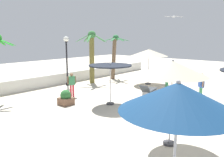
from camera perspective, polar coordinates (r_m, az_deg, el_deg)
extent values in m
plane|color=beige|center=(11.41, 13.60, -9.00)|extent=(56.00, 56.00, 0.00)
cube|color=silver|center=(17.98, -15.89, -0.60)|extent=(25.20, 0.30, 0.88)
cylinder|color=#333338|center=(18.56, 9.04, -1.25)|extent=(0.47, 0.47, 0.08)
cylinder|color=#A5A5AD|center=(18.37, 9.14, 2.16)|extent=(0.05, 0.05, 2.31)
cone|color=#B7AD93|center=(18.23, 9.26, 6.43)|extent=(2.97, 2.97, 0.54)
sphere|color=#99999E|center=(18.22, 9.28, 7.26)|extent=(0.08, 0.08, 0.08)
cylinder|color=#333338|center=(8.56, 14.13, -15.46)|extent=(0.43, 0.43, 0.08)
cylinder|color=#A5A5AD|center=(8.11, 14.50, -7.74)|extent=(0.05, 0.05, 2.50)
cone|color=#B7AD93|center=(7.80, 14.98, 2.49)|extent=(2.33, 2.33, 0.51)
sphere|color=#99999E|center=(7.77, 15.07, 4.35)|extent=(0.08, 0.08, 0.08)
cone|color=navy|center=(4.07, 16.17, -4.41)|extent=(2.06, 2.06, 0.51)
sphere|color=#99999E|center=(4.02, 16.35, -0.90)|extent=(0.08, 0.08, 0.08)
cylinder|color=#333338|center=(12.85, -0.44, -6.31)|extent=(0.44, 0.44, 0.08)
cylinder|color=#A5A5AD|center=(12.59, -0.45, -1.63)|extent=(0.05, 0.05, 2.23)
cylinder|color=black|center=(12.41, -0.46, 3.31)|extent=(2.36, 2.36, 0.06)
sphere|color=#99999E|center=(12.40, -0.46, 3.65)|extent=(0.08, 0.08, 0.08)
cylinder|color=brown|center=(18.61, -5.08, 4.86)|extent=(0.43, 0.40, 3.93)
sphere|color=#36753B|center=(18.55, -5.11, 10.90)|extent=(0.64, 0.64, 0.64)
ellipsoid|color=#36753B|center=(18.95, -3.31, 10.15)|extent=(1.27, 0.42, 0.73)
ellipsoid|color=#36753B|center=(19.15, -6.21, 10.11)|extent=(0.48, 1.27, 0.73)
ellipsoid|color=#36753B|center=(18.51, -7.30, 10.08)|extent=(1.09, 0.96, 0.73)
ellipsoid|color=#36753B|center=(17.88, -5.72, 10.11)|extent=(1.19, 0.80, 0.73)
ellipsoid|color=#36753B|center=(18.23, -3.12, 10.14)|extent=(0.57, 1.26, 0.73)
ellipsoid|color=#218926|center=(14.37, -24.94, 8.30)|extent=(1.01, 0.39, 0.49)
ellipsoid|color=#218926|center=(14.73, -26.07, 8.23)|extent=(0.89, 0.79, 0.49)
ellipsoid|color=#218926|center=(13.97, -25.21, 8.24)|extent=(0.71, 0.94, 0.49)
cylinder|color=brown|center=(20.43, 0.45, 5.03)|extent=(0.61, 0.34, 3.69)
sphere|color=#2A6C3B|center=(20.55, 0.95, 10.19)|extent=(0.55, 0.55, 0.55)
ellipsoid|color=#2A6C3B|center=(21.03, 2.12, 9.84)|extent=(1.26, 0.23, 0.38)
ellipsoid|color=#2A6C3B|center=(21.18, 0.74, 9.85)|extent=(1.01, 1.05, 0.38)
ellipsoid|color=#2A6C3B|center=(20.84, -0.66, 9.84)|extent=(0.49, 1.27, 0.38)
ellipsoid|color=#2A6C3B|center=(20.24, -0.66, 9.83)|extent=(1.24, 0.64, 0.38)
ellipsoid|color=#2A6C3B|center=(19.95, 0.32, 9.82)|extent=(1.25, 0.62, 0.38)
ellipsoid|color=#2A6C3B|center=(20.02, 2.00, 9.82)|extent=(0.54, 1.26, 0.38)
ellipsoid|color=#2A6C3B|center=(20.46, 2.75, 9.82)|extent=(0.82, 1.18, 0.38)
cylinder|color=black|center=(18.19, -11.07, -1.36)|extent=(0.28, 0.28, 0.20)
cylinder|color=black|center=(17.94, -11.25, 3.62)|extent=(0.12, 0.12, 3.38)
cylinder|color=black|center=(17.83, -11.44, 9.02)|extent=(0.22, 0.22, 0.06)
sphere|color=white|center=(17.83, -11.46, 9.68)|extent=(0.41, 0.41, 0.41)
cube|color=#B7B7BC|center=(15.67, 10.38, -2.93)|extent=(0.14, 0.55, 0.35)
cube|color=#B7B7BC|center=(14.48, 8.61, -3.97)|extent=(0.14, 0.55, 0.35)
cube|color=#33383D|center=(15.03, 9.55, -2.78)|extent=(1.48, 0.79, 0.08)
cube|color=#33383D|center=(14.14, 8.25, -2.58)|extent=(0.62, 0.64, 0.50)
cylinder|color=#3F8C59|center=(14.30, 21.46, -3.75)|extent=(0.12, 0.12, 0.84)
cylinder|color=#3F8C59|center=(14.44, 21.23, -3.60)|extent=(0.12, 0.12, 0.84)
cube|color=#3359B2|center=(14.22, 21.53, -0.85)|extent=(0.43, 0.42, 0.60)
sphere|color=#936B4C|center=(14.15, 21.64, 0.79)|extent=(0.23, 0.23, 0.23)
cylinder|color=#936B4C|center=(14.00, 21.90, -0.92)|extent=(0.08, 0.08, 0.54)
cylinder|color=#936B4C|center=(14.44, 21.20, -0.55)|extent=(0.08, 0.08, 0.54)
cylinder|color=#3F8C59|center=(16.73, 13.41, -1.29)|extent=(0.12, 0.12, 0.87)
cylinder|color=#3F8C59|center=(16.61, 13.77, -1.39)|extent=(0.12, 0.12, 0.87)
cube|color=#D8333F|center=(16.54, 13.70, 1.18)|extent=(0.36, 0.42, 0.62)
sphere|color=beige|center=(16.48, 13.76, 2.64)|extent=(0.24, 0.24, 0.24)
cylinder|color=beige|center=(16.71, 13.16, 1.40)|extent=(0.08, 0.08, 0.55)
cylinder|color=beige|center=(16.36, 14.25, 1.16)|extent=(0.08, 0.08, 0.55)
cylinder|color=#D8333F|center=(14.61, -9.70, -3.02)|extent=(0.12, 0.12, 0.77)
cylinder|color=#D8333F|center=(14.56, -10.30, -3.08)|extent=(0.12, 0.12, 0.77)
cube|color=#3F8C59|center=(14.45, -10.08, -0.51)|extent=(0.42, 0.36, 0.55)
sphere|color=#936B4C|center=(14.39, -10.12, 0.96)|extent=(0.21, 0.21, 0.21)
cylinder|color=#936B4C|center=(14.52, -9.18, -0.33)|extent=(0.08, 0.08, 0.49)
cylinder|color=#936B4C|center=(14.38, -10.99, -0.49)|extent=(0.08, 0.08, 0.49)
ellipsoid|color=white|center=(17.31, 15.24, 14.74)|extent=(0.33, 0.29, 0.12)
sphere|color=white|center=(17.48, 15.13, 14.79)|extent=(0.10, 0.10, 0.10)
cube|color=silver|center=(17.25, 14.17, 14.86)|extent=(0.49, 0.59, 0.09)
cube|color=silver|center=(17.37, 16.30, 14.73)|extent=(0.49, 0.59, 0.11)
cube|color=brown|center=(13.00, -11.49, -5.60)|extent=(0.70, 0.70, 0.40)
sphere|color=#2D6B33|center=(12.91, -11.55, -4.10)|extent=(0.60, 0.60, 0.60)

